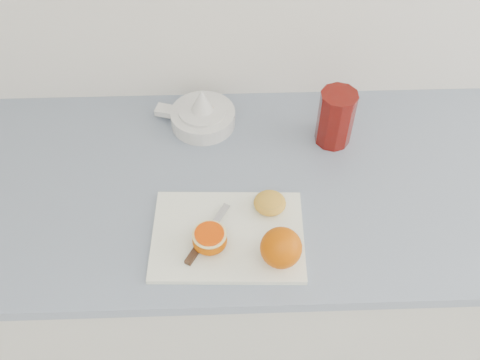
# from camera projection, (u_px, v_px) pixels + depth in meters

# --- Properties ---
(counter) EXTENTS (2.52, 0.64, 0.89)m
(counter) POSITION_uv_depth(u_px,v_px,m) (272.00, 277.00, 1.56)
(counter) COLOR beige
(counter) RESTS_ON ground
(cutting_board) EXTENTS (0.32, 0.24, 0.01)m
(cutting_board) POSITION_uv_depth(u_px,v_px,m) (228.00, 236.00, 1.11)
(cutting_board) COLOR white
(cutting_board) RESTS_ON counter
(whole_orange) EXTENTS (0.08, 0.08, 0.08)m
(whole_orange) POSITION_uv_depth(u_px,v_px,m) (281.00, 248.00, 1.04)
(whole_orange) COLOR #C94600
(whole_orange) RESTS_ON cutting_board
(half_orange) EXTENTS (0.07, 0.07, 0.04)m
(half_orange) POSITION_uv_depth(u_px,v_px,m) (210.00, 239.00, 1.07)
(half_orange) COLOR #C94600
(half_orange) RESTS_ON cutting_board
(squeezed_shell) EXTENTS (0.07, 0.07, 0.03)m
(squeezed_shell) POSITION_uv_depth(u_px,v_px,m) (270.00, 203.00, 1.14)
(squeezed_shell) COLOR gold
(squeezed_shell) RESTS_ON cutting_board
(paring_knife) EXTENTS (0.09, 0.15, 0.01)m
(paring_knife) POSITION_uv_depth(u_px,v_px,m) (200.00, 244.00, 1.09)
(paring_knife) COLOR #422E1B
(paring_knife) RESTS_ON cutting_board
(citrus_juicer) EXTENTS (0.20, 0.16, 0.11)m
(citrus_juicer) POSITION_uv_depth(u_px,v_px,m) (202.00, 115.00, 1.32)
(citrus_juicer) COLOR white
(citrus_juicer) RESTS_ON counter
(red_tumbler) EXTENTS (0.09, 0.09, 0.14)m
(red_tumbler) POSITION_uv_depth(u_px,v_px,m) (335.00, 120.00, 1.26)
(red_tumbler) COLOR #670E09
(red_tumbler) RESTS_ON counter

